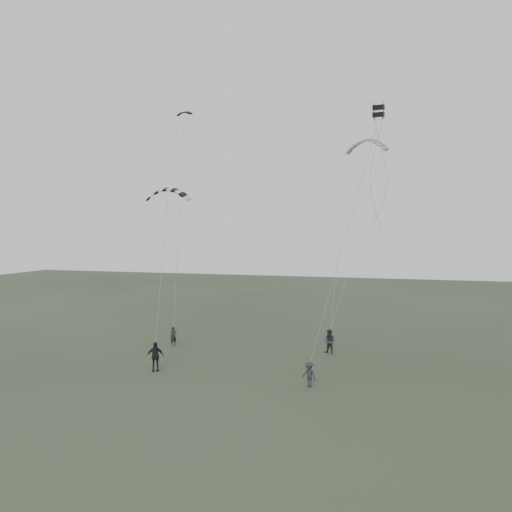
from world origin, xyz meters
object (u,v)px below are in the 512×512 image
(flyer_far, at_px, (309,374))
(kite_striped, at_px, (168,189))
(kite_pale_large, at_px, (366,141))
(flyer_left, at_px, (173,336))
(flyer_right, at_px, (330,341))
(kite_box, at_px, (379,111))
(kite_dark_small, at_px, (184,112))
(flyer_center, at_px, (155,356))

(flyer_far, distance_m, kite_striped, 16.98)
(kite_pale_large, bearing_deg, flyer_left, -129.65)
(flyer_right, xyz_separation_m, kite_box, (3.61, -5.19, 15.76))
(flyer_far, xyz_separation_m, kite_pale_large, (2.06, 16.65, 16.47))
(kite_dark_small, bearing_deg, kite_pale_large, 31.68)
(flyer_right, distance_m, kite_box, 16.98)
(flyer_left, bearing_deg, kite_dark_small, 51.21)
(kite_box, bearing_deg, flyer_right, 130.71)
(kite_dark_small, height_order, kite_striped, kite_dark_small)
(flyer_right, relative_size, kite_pale_large, 0.48)
(kite_striped, bearing_deg, flyer_center, -85.23)
(flyer_right, relative_size, kite_striped, 0.56)
(flyer_center, bearing_deg, kite_striped, 79.57)
(flyer_left, xyz_separation_m, flyer_center, (2.00, -6.97, 0.20))
(flyer_left, bearing_deg, kite_striped, -119.08)
(flyer_far, height_order, kite_pale_large, kite_pale_large)
(flyer_far, distance_m, kite_pale_large, 23.51)
(flyer_center, distance_m, kite_box, 21.25)
(flyer_left, distance_m, kite_striped, 11.89)
(kite_pale_large, height_order, kite_box, kite_pale_large)
(flyer_center, relative_size, flyer_far, 1.28)
(flyer_far, bearing_deg, kite_striped, -173.34)
(kite_box, bearing_deg, kite_pale_large, 102.79)
(flyer_left, height_order, kite_pale_large, kite_pale_large)
(flyer_far, relative_size, kite_dark_small, 1.07)
(flyer_left, bearing_deg, kite_box, -63.05)
(flyer_left, distance_m, kite_box, 23.00)
(flyer_far, xyz_separation_m, kite_box, (3.68, 3.27, 15.91))
(kite_box, bearing_deg, flyer_center, -163.17)
(kite_dark_small, distance_m, kite_pale_large, 16.15)
(flyer_far, height_order, kite_striped, kite_striped)
(flyer_center, xyz_separation_m, kite_dark_small, (-2.64, 10.81, 18.55))
(kite_striped, distance_m, kite_box, 15.83)
(kite_pale_large, relative_size, kite_box, 5.20)
(kite_pale_large, bearing_deg, kite_dark_small, -142.62)
(flyer_center, relative_size, kite_striped, 0.59)
(flyer_center, bearing_deg, flyer_right, 12.66)
(flyer_far, xyz_separation_m, kite_dark_small, (-13.02, 11.36, 18.76))
(flyer_center, bearing_deg, kite_box, -13.49)
(flyer_center, height_order, flyer_far, flyer_center)
(flyer_left, bearing_deg, flyer_right, -43.94)
(flyer_center, distance_m, kite_dark_small, 21.63)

